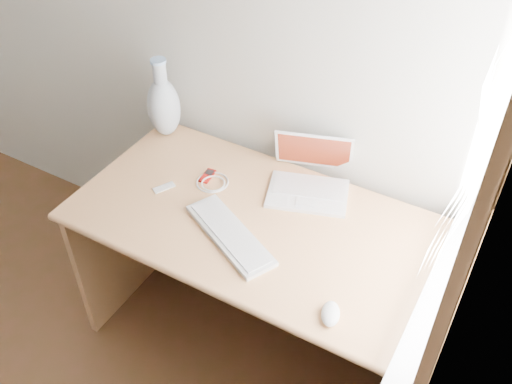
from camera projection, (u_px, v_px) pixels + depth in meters
The scene contains 9 objects.
window at pixel (490, 178), 1.45m from camera, with size 0.11×0.99×1.10m.
desk at pixel (273, 247), 2.28m from camera, with size 1.42×0.71×0.75m.
laptop at pixel (313, 180), 2.19m from camera, with size 0.36×0.34×0.21m.
external_keyboard at pixel (230, 234), 2.02m from camera, with size 0.43×0.30×0.02m.
mouse at pixel (331, 314), 1.75m from camera, with size 0.06×0.10×0.03m, color white.
ipod at pixel (207, 176), 2.28m from camera, with size 0.05×0.09×0.01m.
cable_coil at pixel (212, 182), 2.25m from camera, with size 0.13×0.13×0.01m, color white.
remote at pixel (164, 187), 2.22m from camera, with size 0.03×0.09×0.01m, color white.
vase at pixel (164, 105), 2.41m from camera, with size 0.14×0.14×0.36m.
Camera 1 is at (1.75, 0.03, 2.21)m, focal length 40.00 mm.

